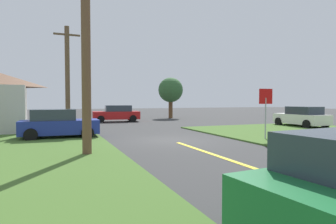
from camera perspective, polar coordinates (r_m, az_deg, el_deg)
ground_plane at (r=15.47m, az=0.49°, el=-5.53°), size 120.00×120.00×0.00m
lane_stripe_center at (r=8.72m, az=21.07°, el=-11.80°), size 0.20×14.00×0.01m
stop_sign at (r=16.20m, az=18.58°, el=1.55°), size 0.80×0.09×2.72m
car_on_crossroad at (r=25.31m, az=24.71°, el=-0.86°), size 2.06×4.30×1.62m
parked_car_near_building at (r=17.19m, az=-20.67°, el=-2.20°), size 4.16×2.06×1.62m
car_approaching_junction at (r=29.11m, az=-10.02°, el=-0.30°), size 4.63×2.26×1.62m
utility_pole_near at (r=11.57m, az=-15.76°, el=11.42°), size 1.78×0.50×7.74m
utility_pole_mid at (r=21.98m, az=-19.08°, el=6.50°), size 1.80×0.33×7.33m
oak_tree_left at (r=34.66m, az=0.52°, el=4.28°), size 2.93×2.93×4.82m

